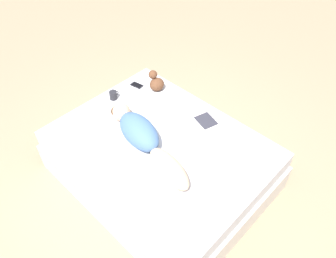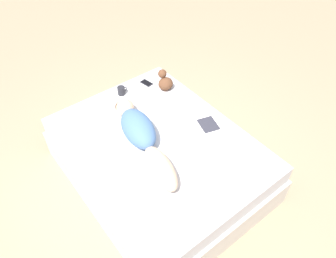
{
  "view_description": "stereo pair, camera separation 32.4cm",
  "coord_description": "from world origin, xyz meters",
  "px_view_note": "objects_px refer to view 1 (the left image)",
  "views": [
    {
      "loc": [
        -1.5,
        -1.54,
        2.89
      ],
      "look_at": [
        0.15,
        0.04,
        0.6
      ],
      "focal_mm": 35.0,
      "sensor_mm": 36.0,
      "label": 1
    },
    {
      "loc": [
        -1.26,
        -1.76,
        2.89
      ],
      "look_at": [
        0.15,
        0.04,
        0.6
      ],
      "focal_mm": 35.0,
      "sensor_mm": 36.0,
      "label": 2
    }
  ],
  "objects_px": {
    "coffee_mug": "(113,95)",
    "cell_phone": "(137,85)",
    "open_magazine": "(196,125)",
    "person": "(144,138)"
  },
  "relations": [
    {
      "from": "coffee_mug",
      "to": "cell_phone",
      "type": "distance_m",
      "value": 0.34
    },
    {
      "from": "open_magazine",
      "to": "cell_phone",
      "type": "xyz_separation_m",
      "value": [
        0.03,
        0.93,
        0.0
      ]
    },
    {
      "from": "cell_phone",
      "to": "coffee_mug",
      "type": "bearing_deg",
      "value": 168.09
    },
    {
      "from": "open_magazine",
      "to": "coffee_mug",
      "type": "relative_size",
      "value": 5.11
    },
    {
      "from": "person",
      "to": "open_magazine",
      "type": "bearing_deg",
      "value": -5.45
    },
    {
      "from": "person",
      "to": "cell_phone",
      "type": "bearing_deg",
      "value": 64.38
    },
    {
      "from": "person",
      "to": "cell_phone",
      "type": "relative_size",
      "value": 8.12
    },
    {
      "from": "person",
      "to": "open_magazine",
      "type": "distance_m",
      "value": 0.59
    },
    {
      "from": "open_magazine",
      "to": "cell_phone",
      "type": "height_order",
      "value": "same"
    },
    {
      "from": "coffee_mug",
      "to": "cell_phone",
      "type": "relative_size",
      "value": 0.75
    }
  ]
}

